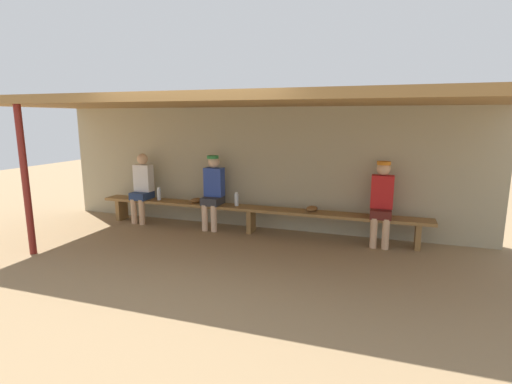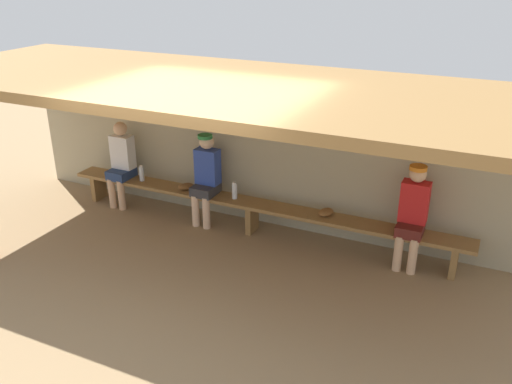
{
  "view_description": "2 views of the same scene",
  "coord_description": "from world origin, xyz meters",
  "views": [
    {
      "loc": [
        2.22,
        -4.72,
        2.01
      ],
      "look_at": [
        0.25,
        1.09,
        0.83
      ],
      "focal_mm": 27.14,
      "sensor_mm": 36.0,
      "label": 1
    },
    {
      "loc": [
        2.97,
        -4.71,
        3.62
      ],
      "look_at": [
        0.17,
        1.31,
        0.74
      ],
      "focal_mm": 38.05,
      "sensor_mm": 36.0,
      "label": 2
    }
  ],
  "objects": [
    {
      "name": "baseball_glove_worn",
      "position": [
        -1.08,
        1.56,
        0.51
      ],
      "size": [
        0.28,
        0.29,
        0.09
      ],
      "primitive_type": "ellipsoid",
      "rotation": [
        0.0,
        0.0,
        4.08
      ],
      "color": "brown",
      "rests_on": "bench"
    },
    {
      "name": "player_shirtless_tan",
      "position": [
        2.18,
        1.55,
        0.75
      ],
      "size": [
        0.34,
        0.42,
        1.34
      ],
      "color": "#591E19",
      "rests_on": "ground"
    },
    {
      "name": "water_bottle_orange",
      "position": [
        -1.88,
        1.56,
        0.58
      ],
      "size": [
        0.07,
        0.07,
        0.25
      ],
      "color": "silver",
      "rests_on": "bench"
    },
    {
      "name": "back_wall",
      "position": [
        0.0,
        2.0,
        1.1
      ],
      "size": [
        8.0,
        0.2,
        2.2
      ],
      "primitive_type": "cube",
      "color": "tan",
      "rests_on": "ground"
    },
    {
      "name": "player_in_blue",
      "position": [
        -2.24,
        1.55,
        0.73
      ],
      "size": [
        0.34,
        0.42,
        1.34
      ],
      "color": "navy",
      "rests_on": "ground"
    },
    {
      "name": "bench",
      "position": [
        0.0,
        1.55,
        0.39
      ],
      "size": [
        6.0,
        0.36,
        0.46
      ],
      "color": "olive",
      "rests_on": "ground"
    },
    {
      "name": "player_in_white",
      "position": [
        -0.73,
        1.55,
        0.75
      ],
      "size": [
        0.34,
        0.42,
        1.34
      ],
      "color": "#333338",
      "rests_on": "ground"
    },
    {
      "name": "ground_plane",
      "position": [
        0.0,
        0.0,
        0.0
      ],
      "size": [
        24.0,
        24.0,
        0.0
      ],
      "primitive_type": "plane",
      "color": "#937754"
    },
    {
      "name": "baseball_glove_tan",
      "position": [
        1.07,
        1.59,
        0.51
      ],
      "size": [
        0.24,
        0.28,
        0.09
      ],
      "primitive_type": "ellipsoid",
      "rotation": [
        0.0,
        0.0,
        4.36
      ],
      "color": "brown",
      "rests_on": "bench"
    },
    {
      "name": "water_bottle_blue",
      "position": [
        -0.28,
        1.56,
        0.58
      ],
      "size": [
        0.08,
        0.08,
        0.25
      ],
      "color": "silver",
      "rests_on": "bench"
    },
    {
      "name": "dugout_roof",
      "position": [
        0.0,
        0.7,
        2.26
      ],
      "size": [
        8.0,
        2.8,
        0.12
      ],
      "primitive_type": "cube",
      "color": "olive",
      "rests_on": "back_wall"
    }
  ]
}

